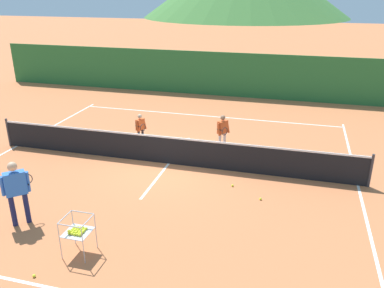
% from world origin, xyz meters
% --- Properties ---
extents(ground_plane, '(120.00, 120.00, 0.00)m').
position_xyz_m(ground_plane, '(0.00, 0.00, 0.00)').
color(ground_plane, '#C67042').
extents(line_baseline_far, '(11.98, 0.08, 0.01)m').
position_xyz_m(line_baseline_far, '(0.00, 5.48, 0.00)').
color(line_baseline_far, white).
rests_on(line_baseline_far, ground).
extents(line_sideline_west, '(0.08, 11.74, 0.01)m').
position_xyz_m(line_sideline_west, '(-5.99, 0.00, 0.00)').
color(line_sideline_west, white).
rests_on(line_sideline_west, ground).
extents(line_sideline_east, '(0.08, 11.74, 0.01)m').
position_xyz_m(line_sideline_east, '(5.99, 0.00, 0.00)').
color(line_sideline_east, white).
rests_on(line_sideline_east, ground).
extents(line_service_center, '(0.08, 5.02, 0.01)m').
position_xyz_m(line_service_center, '(0.00, 0.00, 0.00)').
color(line_service_center, white).
rests_on(line_service_center, ground).
extents(tennis_net, '(12.61, 0.08, 1.05)m').
position_xyz_m(tennis_net, '(0.00, 0.00, 0.50)').
color(tennis_net, '#333338').
rests_on(tennis_net, ground).
extents(instructor, '(0.63, 0.79, 1.70)m').
position_xyz_m(instructor, '(-2.41, -4.42, 1.02)').
color(instructor, '#191E4C').
rests_on(instructor, ground).
extents(student_0, '(0.41, 0.66, 1.19)m').
position_xyz_m(student_0, '(-1.56, 1.39, 0.72)').
color(student_0, black).
rests_on(student_0, ground).
extents(student_1, '(0.44, 0.72, 1.33)m').
position_xyz_m(student_1, '(1.50, 1.64, 0.80)').
color(student_1, silver).
rests_on(student_1, ground).
extents(ball_cart, '(0.58, 0.58, 0.90)m').
position_xyz_m(ball_cart, '(-0.39, -5.11, 0.58)').
color(ball_cart, '#B7B7BC').
rests_on(ball_cart, ground).
extents(tennis_ball_1, '(0.07, 0.07, 0.07)m').
position_xyz_m(tennis_ball_1, '(3.26, -1.65, 0.03)').
color(tennis_ball_1, yellow).
rests_on(tennis_ball_1, ground).
extents(tennis_ball_3, '(0.07, 0.07, 0.07)m').
position_xyz_m(tennis_ball_3, '(-0.89, -6.08, 0.03)').
color(tennis_ball_3, yellow).
rests_on(tennis_ball_3, ground).
extents(tennis_ball_5, '(0.07, 0.07, 0.07)m').
position_xyz_m(tennis_ball_5, '(2.36, -1.06, 0.03)').
color(tennis_ball_5, yellow).
rests_on(tennis_ball_5, ground).
extents(windscreen_fence, '(26.35, 0.08, 2.35)m').
position_xyz_m(windscreen_fence, '(0.00, 9.28, 1.17)').
color(windscreen_fence, '#286B33').
rests_on(windscreen_fence, ground).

